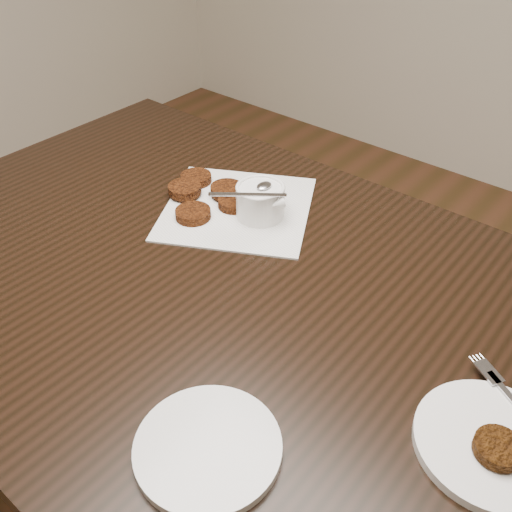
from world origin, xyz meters
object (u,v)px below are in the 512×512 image
Objects in this scene: napkin at (237,208)px; table at (231,418)px; plate_empty at (208,448)px; sauce_ramekin at (260,186)px; plate_with_patty at (493,440)px.

table is at bearing -54.20° from napkin.
napkin is at bearing 127.29° from plate_empty.
sauce_ramekin reaches higher than plate_with_patty.
sauce_ramekin is (-0.08, 0.19, 0.44)m from table.
table is at bearing 128.31° from plate_empty.
sauce_ramekin is at bearing 122.17° from plate_empty.
napkin is 2.18× the size of sauce_ramekin.
napkin is 0.54m from plate_empty.
plate_with_patty is at bearing -21.49° from sauce_ramekin.
sauce_ramekin is 0.58m from plate_with_patty.
plate_empty is (0.20, -0.25, 0.38)m from table.
plate_with_patty is at bearing 40.45° from plate_empty.
napkin is at bearing -171.37° from sauce_ramekin.
plate_with_patty reaches higher than table.
plate_empty is at bearing -51.69° from table.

